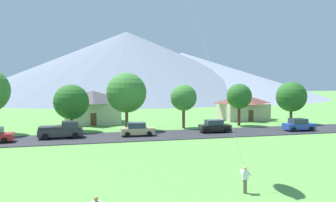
% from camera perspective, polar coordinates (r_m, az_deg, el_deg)
% --- Properties ---
extents(road_strip, '(160.00, 7.58, 0.08)m').
position_cam_1_polar(road_strip, '(42.94, -2.82, -5.89)').
color(road_strip, '#2D2D33').
rests_on(road_strip, ground).
extents(mountain_central_ridge, '(107.37, 107.37, 24.16)m').
position_cam_1_polar(mountain_central_ridge, '(146.95, -3.59, 5.35)').
color(mountain_central_ridge, gray).
rests_on(mountain_central_ridge, ground).
extents(mountain_west_ridge, '(124.85, 124.85, 20.04)m').
position_cam_1_polar(mountain_west_ridge, '(154.58, 2.38, 4.50)').
color(mountain_west_ridge, gray).
rests_on(mountain_west_ridge, ground).
extents(mountain_far_west_ridge, '(137.19, 137.19, 29.20)m').
position_cam_1_polar(mountain_far_west_ridge, '(152.94, -7.02, 6.20)').
color(mountain_far_west_ridge, slate).
rests_on(mountain_far_west_ridge, ground).
extents(house_leftmost, '(9.39, 8.38, 5.41)m').
position_cam_1_polar(house_leftmost, '(57.13, -12.70, -0.88)').
color(house_leftmost, beige).
rests_on(house_leftmost, ground).
extents(house_left_center, '(8.32, 7.02, 4.60)m').
position_cam_1_polar(house_left_center, '(62.33, 12.51, -0.92)').
color(house_left_center, beige).
rests_on(house_left_center, ground).
extents(tree_near_left, '(5.64, 5.64, 8.17)m').
position_cam_1_polar(tree_near_left, '(47.51, -7.07, 1.40)').
color(tree_near_left, brown).
rests_on(tree_near_left, ground).
extents(tree_left_of_center, '(4.91, 4.91, 6.90)m').
position_cam_1_polar(tree_left_of_center, '(58.22, 20.23, 0.68)').
color(tree_left_of_center, brown).
rests_on(tree_left_of_center, ground).
extents(tree_right_of_center, '(3.92, 3.92, 6.49)m').
position_cam_1_polar(tree_right_of_center, '(49.75, 2.67, 0.55)').
color(tree_right_of_center, brown).
rests_on(tree_right_of_center, ground).
extents(tree_near_right, '(3.91, 3.91, 6.59)m').
position_cam_1_polar(tree_near_right, '(53.41, 12.00, 0.78)').
color(tree_near_right, '#4C3823').
rests_on(tree_near_right, ground).
extents(tree_far_right, '(4.82, 4.82, 6.54)m').
position_cam_1_polar(tree_far_right, '(47.96, -16.12, -0.15)').
color(tree_far_right, brown).
rests_on(tree_far_right, ground).
extents(parked_car_blue_west_end, '(4.28, 2.23, 1.68)m').
position_cam_1_polar(parked_car_blue_west_end, '(50.24, 21.33, -3.81)').
color(parked_car_blue_west_end, '#2847A8').
rests_on(parked_car_blue_west_end, road_strip).
extents(parked_car_tan_mid_west, '(4.25, 2.17, 1.68)m').
position_cam_1_polar(parked_car_tan_mid_west, '(42.65, -5.25, -4.84)').
color(parked_car_tan_mid_west, tan).
rests_on(parked_car_tan_mid_west, road_strip).
extents(parked_car_black_east_end, '(4.23, 2.14, 1.68)m').
position_cam_1_polar(parked_car_black_east_end, '(45.80, 7.94, -4.29)').
color(parked_car_black_east_end, black).
rests_on(parked_car_black_east_end, road_strip).
extents(pickup_truck_charcoal_west_side, '(5.26, 2.44, 1.99)m').
position_cam_1_polar(pickup_truck_charcoal_west_side, '(42.76, -17.59, -4.70)').
color(pickup_truck_charcoal_west_side, '#333338').
rests_on(pickup_truck_charcoal_west_side, road_strip).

